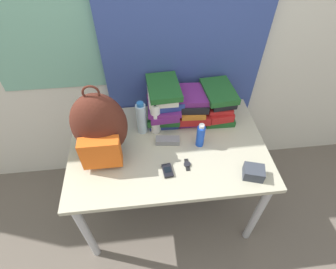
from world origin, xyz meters
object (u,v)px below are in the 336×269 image
(book_stack_center, at_px, (192,106))
(sunglasses_case, at_px, (168,140))
(book_stack_left, at_px, (163,103))
(wristwatch, at_px, (187,164))
(sports_bottle, at_px, (155,117))
(camera_pouch, at_px, (254,172))
(sunscreen_bottle, at_px, (201,136))
(water_bottle, at_px, (141,118))
(book_stack_right, at_px, (218,103))
(cell_phone, at_px, (167,171))
(backpack, at_px, (100,128))

(book_stack_center, xyz_separation_m, sunglasses_case, (-0.19, -0.22, -0.08))
(book_stack_left, xyz_separation_m, sunglasses_case, (0.01, -0.22, -0.13))
(book_stack_center, distance_m, wristwatch, 0.43)
(sports_bottle, height_order, camera_pouch, sports_bottle)
(camera_pouch, height_order, wristwatch, camera_pouch)
(book_stack_left, bearing_deg, sunscreen_bottle, -51.92)
(book_stack_center, xyz_separation_m, water_bottle, (-0.34, -0.10, 0.01))
(book_stack_right, bearing_deg, cell_phone, -131.77)
(sports_bottle, height_order, wristwatch, sports_bottle)
(sports_bottle, distance_m, camera_pouch, 0.67)
(book_stack_left, distance_m, wristwatch, 0.44)
(book_stack_right, relative_size, sports_bottle, 1.15)
(backpack, relative_size, sports_bottle, 1.93)
(water_bottle, height_order, sports_bottle, sports_bottle)
(cell_phone, distance_m, wristwatch, 0.12)
(water_bottle, xyz_separation_m, camera_pouch, (0.60, -0.43, -0.08))
(book_stack_center, xyz_separation_m, cell_phone, (-0.22, -0.44, -0.09))
(camera_pouch, bearing_deg, sunscreen_bottle, 133.35)
(cell_phone, bearing_deg, book_stack_right, 48.23)
(sunscreen_bottle, height_order, sunglasses_case, sunscreen_bottle)
(backpack, relative_size, sunglasses_case, 3.12)
(backpack, height_order, book_stack_right, backpack)
(camera_pouch, bearing_deg, sports_bottle, 140.91)
(camera_pouch, bearing_deg, wristwatch, 161.84)
(water_bottle, xyz_separation_m, cell_phone, (0.13, -0.34, -0.11))
(book_stack_left, xyz_separation_m, book_stack_right, (0.37, -0.00, -0.03))
(sports_bottle, bearing_deg, wristwatch, -62.19)
(book_stack_left, distance_m, book_stack_right, 0.37)
(water_bottle, height_order, sunscreen_bottle, water_bottle)
(sports_bottle, height_order, sunglasses_case, sports_bottle)
(sunglasses_case, height_order, wristwatch, sunglasses_case)
(sunscreen_bottle, height_order, camera_pouch, sunscreen_bottle)
(camera_pouch, bearing_deg, cell_phone, 170.03)
(camera_pouch, distance_m, wristwatch, 0.38)
(sports_bottle, bearing_deg, book_stack_right, 13.46)
(sunscreen_bottle, relative_size, wristwatch, 1.99)
(book_stack_left, height_order, sunscreen_bottle, book_stack_left)
(sports_bottle, xyz_separation_m, camera_pouch, (0.51, -0.42, -0.09))
(water_bottle, bearing_deg, sunglasses_case, -37.73)
(book_stack_left, relative_size, camera_pouch, 2.23)
(cell_phone, relative_size, sunglasses_case, 0.61)
(backpack, relative_size, book_stack_center, 1.70)
(cell_phone, bearing_deg, book_stack_left, 87.08)
(backpack, distance_m, water_bottle, 0.29)
(book_stack_right, xyz_separation_m, sunglasses_case, (-0.36, -0.22, -0.10))
(book_stack_right, bearing_deg, water_bottle, -169.53)
(book_stack_left, xyz_separation_m, sunscreen_bottle, (0.20, -0.26, -0.07))
(book_stack_left, height_order, camera_pouch, book_stack_left)
(cell_phone, relative_size, camera_pouch, 0.72)
(sports_bottle, bearing_deg, book_stack_left, 59.72)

